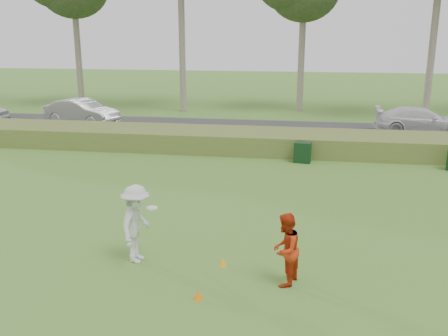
% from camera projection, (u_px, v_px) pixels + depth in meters
% --- Properties ---
extents(ground, '(120.00, 120.00, 0.00)m').
position_uv_depth(ground, '(197.00, 263.00, 12.08)').
color(ground, '#407226').
rests_on(ground, ground).
extents(reed_strip, '(80.00, 3.00, 0.90)m').
position_uv_depth(reed_strip, '(252.00, 141.00, 23.38)').
color(reed_strip, '#526729').
rests_on(reed_strip, ground).
extents(park_road, '(80.00, 6.00, 0.06)m').
position_uv_depth(park_road, '(261.00, 130.00, 28.25)').
color(park_road, '#2D2D2D').
rests_on(park_road, ground).
extents(player_white, '(0.93, 1.28, 1.92)m').
position_uv_depth(player_white, '(136.00, 224.00, 11.95)').
color(player_white, silver).
rests_on(player_white, ground).
extents(player_red, '(0.84, 0.95, 1.65)m').
position_uv_depth(player_red, '(285.00, 250.00, 10.86)').
color(player_red, red).
rests_on(player_red, ground).
extents(cone_orange, '(0.21, 0.21, 0.23)m').
position_uv_depth(cone_orange, '(198.00, 294.00, 10.40)').
color(cone_orange, orange).
rests_on(cone_orange, ground).
extents(cone_yellow, '(0.20, 0.20, 0.22)m').
position_uv_depth(cone_yellow, '(223.00, 262.00, 11.88)').
color(cone_yellow, gold).
rests_on(cone_yellow, ground).
extents(utility_cabinet, '(0.74, 0.51, 0.88)m').
position_uv_depth(utility_cabinet, '(303.00, 152.00, 21.20)').
color(utility_cabinet, black).
rests_on(utility_cabinet, ground).
extents(car_mid, '(4.87, 2.86, 1.52)m').
position_uv_depth(car_mid, '(82.00, 112.00, 29.43)').
color(car_mid, silver).
rests_on(car_mid, park_road).
extents(car_right, '(4.85, 2.03, 1.40)m').
position_uv_depth(car_right, '(421.00, 120.00, 26.95)').
color(car_right, silver).
rests_on(car_right, park_road).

